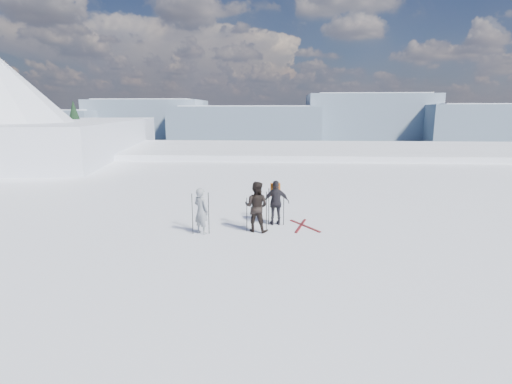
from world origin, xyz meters
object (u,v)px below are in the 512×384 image
skier_dark (256,207)px  skier_pack (276,203)px  skis_loose (303,226)px  skier_grey (201,211)px

skier_dark → skier_pack: skier_dark is taller
skier_dark → skis_loose: skier_dark is taller
skier_pack → skis_loose: bearing=162.0°
skier_grey → skier_dark: skier_dark is taller
skier_grey → skis_loose: (3.34, 1.03, -0.74)m
skis_loose → skier_grey: bearing=-162.8°
skier_pack → skis_loose: 1.22m
skier_grey → skis_loose: bearing=-129.2°
skier_grey → skier_dark: bearing=-134.9°
skier_grey → skis_loose: skier_grey is taller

